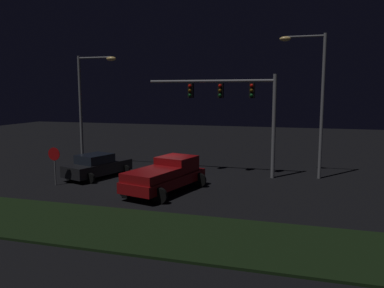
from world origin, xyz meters
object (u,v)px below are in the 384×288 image
(car_sedan, at_px, (97,166))
(street_lamp_right, at_px, (314,89))
(pickup_truck, at_px, (167,174))
(stop_sign, at_px, (54,159))
(traffic_signal_gantry, at_px, (235,100))
(street_lamp_left, at_px, (88,97))

(car_sedan, height_order, street_lamp_right, street_lamp_right)
(pickup_truck, xyz_separation_m, stop_sign, (-6.73, -0.48, 0.56))
(street_lamp_right, bearing_deg, pickup_truck, -142.96)
(street_lamp_right, bearing_deg, traffic_signal_gantry, -171.88)
(street_lamp_left, distance_m, stop_sign, 6.43)
(pickup_truck, distance_m, traffic_signal_gantry, 6.98)
(car_sedan, height_order, stop_sign, stop_sign)
(traffic_signal_gantry, distance_m, street_lamp_left, 10.47)
(car_sedan, distance_m, street_lamp_left, 5.54)
(traffic_signal_gantry, height_order, street_lamp_right, street_lamp_right)
(pickup_truck, xyz_separation_m, street_lamp_right, (7.58, 5.72, 4.56))
(traffic_signal_gantry, relative_size, street_lamp_right, 0.93)
(street_lamp_right, bearing_deg, car_sedan, -164.51)
(pickup_truck, bearing_deg, street_lamp_left, 72.32)
(car_sedan, bearing_deg, pickup_truck, -92.98)
(stop_sign, bearing_deg, street_lamp_right, 23.44)
(car_sedan, height_order, traffic_signal_gantry, traffic_signal_gantry)
(pickup_truck, xyz_separation_m, car_sedan, (-5.46, 2.11, -0.26))
(traffic_signal_gantry, xyz_separation_m, stop_sign, (-9.56, -5.53, -3.34))
(stop_sign, bearing_deg, traffic_signal_gantry, 30.04)
(pickup_truck, bearing_deg, traffic_signal_gantry, -14.61)
(car_sedan, bearing_deg, stop_sign, 172.10)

